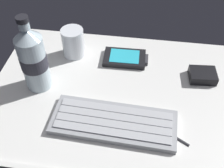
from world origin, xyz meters
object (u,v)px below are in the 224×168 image
Objects in this scene: keyboard at (114,122)px; charger_block at (203,75)px; handheld_device at (125,58)px; juice_cup at (73,43)px; stylus_pen at (171,134)px; water_bottle at (34,57)px.

keyboard is 4.20× the size of charger_block.
juice_cup is at bearing 177.89° from handheld_device.
juice_cup reaches higher than handheld_device.
charger_block is at bearing 40.33° from keyboard.
stylus_pen is (-8.53, -19.41, -0.85)cm from charger_block.
handheld_device is at bearing 148.82° from stylus_pen.
water_bottle reaches higher than charger_block.
stylus_pen is (13.05, -24.01, -0.38)cm from handheld_device.
handheld_device is at bearing 167.97° from charger_block.
juice_cup is at bearing 64.78° from water_bottle.
stylus_pen is at bearing -4.46° from keyboard.
stylus_pen is at bearing -113.73° from charger_block.
keyboard is at bearing -154.15° from stylus_pen.
juice_cup is at bearing 122.75° from keyboard.
charger_block is at bearing -12.03° from handheld_device.
juice_cup is 0.41× the size of water_bottle.
stylus_pen is (13.13, -1.02, -0.46)cm from keyboard.
stylus_pen is (28.28, -24.57, -3.56)cm from juice_cup.
stylus_pen is at bearing -61.48° from handheld_device.
juice_cup is 37.63cm from stylus_pen.
charger_block is 0.74× the size of stylus_pen.
water_bottle is 44.39cm from charger_block.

